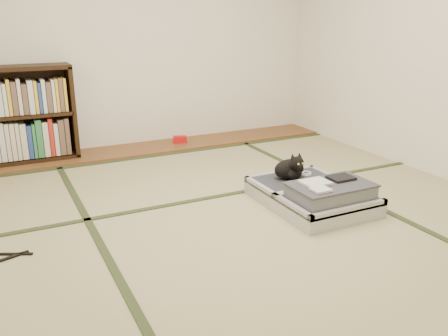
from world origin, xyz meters
name	(u,v)px	position (x,y,z in m)	size (l,w,h in m)	color
floor	(239,215)	(0.00, 0.00, 0.00)	(4.50, 4.50, 0.00)	tan
wood_strip	(152,147)	(0.00, 2.00, 0.01)	(4.00, 0.50, 0.02)	brown
red_item	(180,139)	(0.34, 2.03, 0.06)	(0.15, 0.09, 0.07)	red
room_shell	(242,1)	(0.00, 0.00, 1.46)	(4.50, 4.50, 4.50)	white
tatami_borders	(211,193)	(0.00, 0.49, 0.00)	(4.00, 4.50, 0.01)	#2D381E
suitcase	(314,195)	(0.58, -0.11, 0.09)	(0.67, 0.89, 0.26)	#B2B3B7
cat	(291,169)	(0.56, 0.19, 0.22)	(0.30, 0.30, 0.24)	black
cable_coil	(306,173)	(0.74, 0.23, 0.14)	(0.09, 0.09, 0.02)	white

